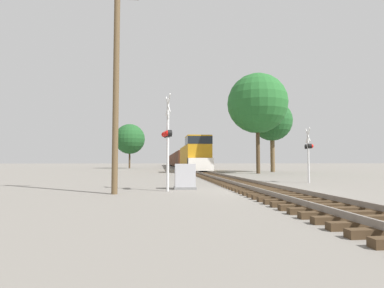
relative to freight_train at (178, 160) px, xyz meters
name	(u,v)px	position (x,y,z in m)	size (l,w,h in m)	color
ground_plane	(262,192)	(0.00, -60.65, -1.80)	(400.00, 400.00, 0.00)	slate
rail_track_bed	(262,188)	(0.00, -60.65, -1.67)	(2.60, 160.00, 0.31)	#42301E
freight_train	(178,160)	(0.00, 0.00, 0.00)	(2.88, 84.84, 4.41)	#B77A14
crossing_signal_near	(167,136)	(-4.23, -60.09, 0.70)	(0.48, 1.02, 4.41)	silver
crossing_signal_far	(309,149)	(4.82, -55.69, 0.30)	(0.49, 1.01, 3.47)	silver
relay_cabinet	(185,177)	(-3.34, -59.18, -1.20)	(1.08, 0.65, 1.23)	slate
utility_pole	(116,83)	(-6.42, -61.05, 2.86)	(1.80, 0.25, 8.98)	brown
tree_far_right	(257,103)	(6.36, -41.28, 6.09)	(6.75, 6.75, 11.29)	#473521
tree_mid_background	(272,121)	(9.94, -36.38, 4.79)	(5.20, 5.20, 9.24)	brown
tree_deep_background	(130,139)	(-10.48, -14.06, 3.96)	(5.89, 5.89, 8.72)	#473521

